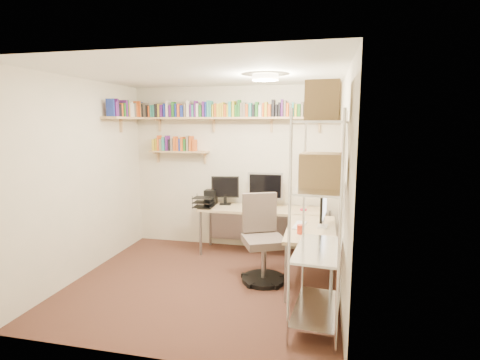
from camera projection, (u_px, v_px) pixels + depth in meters
The scene contains 6 objects.
ground at pixel (204, 283), 4.59m from camera, with size 3.20×3.20×0.00m, color #45271D.
room_shell at pixel (203, 158), 4.35m from camera, with size 3.24×3.04×2.52m.
wall_shelves at pixel (203, 118), 5.62m from camera, with size 3.12×1.09×0.80m.
corner_desk at pixel (264, 213), 5.27m from camera, with size 2.02×1.79×1.22m.
office_chair at pixel (263, 245), 4.64m from camera, with size 0.63×0.64×1.08m.
wire_rack at pixel (321, 163), 3.43m from camera, with size 0.51×0.93×2.32m.
Camera 1 is at (1.38, -4.14, 1.96)m, focal length 28.00 mm.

